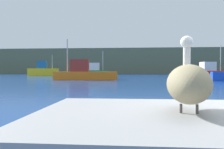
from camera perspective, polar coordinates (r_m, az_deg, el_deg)
hillside_backdrop at (r=70.29m, az=5.90°, el=3.22°), size 140.00×12.53×7.52m
pier_dock at (r=2.71m, az=18.79°, el=-15.05°), size 3.40×2.30×0.57m
pelican at (r=2.62m, az=18.84°, el=-1.93°), size 0.66×1.34×0.90m
fishing_boat_green at (r=40.26m, az=-4.37°, el=0.79°), size 4.86×2.07×4.48m
fishing_boat_yellow at (r=46.41m, az=-17.04°, el=0.92°), size 5.91×2.58×4.14m
fishing_boat_orange at (r=25.78m, az=-7.03°, el=0.41°), size 7.23×3.12×4.60m
fishing_boat_red at (r=39.24m, az=23.32°, el=0.64°), size 6.62×3.12×5.25m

